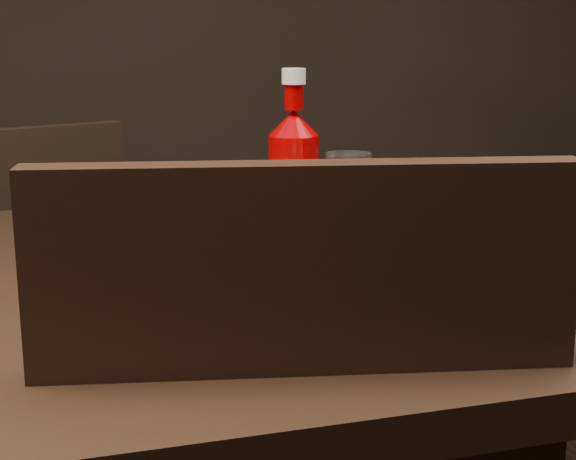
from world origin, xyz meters
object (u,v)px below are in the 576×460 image
object	(u,v)px
tumbler	(348,189)
chair_far	(2,334)
plate	(291,272)
ketchup_bottle	(294,185)
dining_table	(290,282)

from	to	relation	value
tumbler	chair_far	bearing A→B (deg)	126.87
chair_far	tumbler	distance (m)	0.87
plate	tumbler	world-z (taller)	tumbler
tumbler	plate	bearing A→B (deg)	-125.90
chair_far	tumbler	size ratio (longest dim) A/B	4.06
ketchup_bottle	tumbler	xyz separation A→B (m)	(0.07, -0.02, -0.01)
ketchup_bottle	tumbler	world-z (taller)	ketchup_bottle
dining_table	tumbler	xyz separation A→B (m)	(0.12, 0.14, 0.08)
chair_far	ketchup_bottle	size ratio (longest dim) A/B	2.94
dining_table	ketchup_bottle	xyz separation A→B (m)	(0.06, 0.17, 0.08)
dining_table	plate	distance (m)	0.05
dining_table	chair_far	size ratio (longest dim) A/B	3.08
plate	ketchup_bottle	size ratio (longest dim) A/B	2.57
dining_table	ketchup_bottle	world-z (taller)	ketchup_bottle
dining_table	tumbler	world-z (taller)	tumbler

